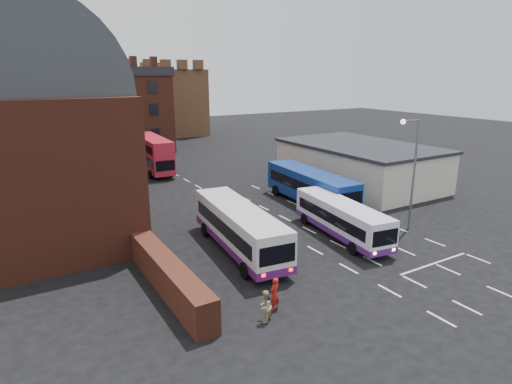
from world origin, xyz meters
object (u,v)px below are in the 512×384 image
pedestrian_red (274,294)px  pedestrian_beige (265,306)px  bus_white_inbound (341,217)px  bus_white_outbound (239,226)px  bus_red_double (153,153)px  street_lamp (412,164)px  bus_blue (310,185)px

pedestrian_red → pedestrian_beige: size_ratio=1.11×
bus_white_inbound → pedestrian_red: bearing=39.2°
bus_white_outbound → bus_red_double: (2.62, 25.88, 0.45)m
street_lamp → pedestrian_red: (-14.71, -4.42, -4.12)m
bus_white_outbound → bus_white_inbound: size_ratio=1.16×
bus_red_double → street_lamp: street_lamp is taller
bus_blue → pedestrian_red: size_ratio=6.48×
street_lamp → bus_white_inbound: bearing=165.1°
bus_red_double → bus_white_inbound: bearing=103.4°
street_lamp → bus_white_outbound: bearing=166.9°
bus_white_inbound → bus_red_double: size_ratio=0.91×
bus_white_inbound → bus_blue: size_ratio=0.84×
pedestrian_red → bus_blue: bearing=-154.4°
bus_white_outbound → bus_blue: bearing=35.4°
bus_red_double → pedestrian_beige: size_ratio=6.63×
bus_white_outbound → pedestrian_beige: size_ratio=6.99×
pedestrian_beige → bus_red_double: bearing=-133.0°
street_lamp → bus_red_double: bearing=109.2°
bus_blue → pedestrian_beige: (-13.32, -13.71, -1.01)m
bus_white_inbound → pedestrian_red: 11.16m
street_lamp → pedestrian_beige: (-15.63, -5.03, -4.20)m
pedestrian_beige → bus_white_outbound: bearing=-144.2°
bus_white_inbound → street_lamp: (5.20, -1.39, 3.48)m
bus_blue → street_lamp: bearing=109.6°
bus_white_inbound → bus_blue: bearing=-103.8°
pedestrian_red → bus_red_double: bearing=-119.0°
bus_white_inbound → bus_red_double: bearing=-72.3°
bus_red_double → street_lamp: bearing=112.6°
bus_white_inbound → pedestrian_beige: bus_white_inbound is taller
bus_red_double → street_lamp: size_ratio=1.26×
bus_red_double → pedestrian_red: bus_red_double is taller
bus_red_double → street_lamp: (10.01, -28.81, 2.79)m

